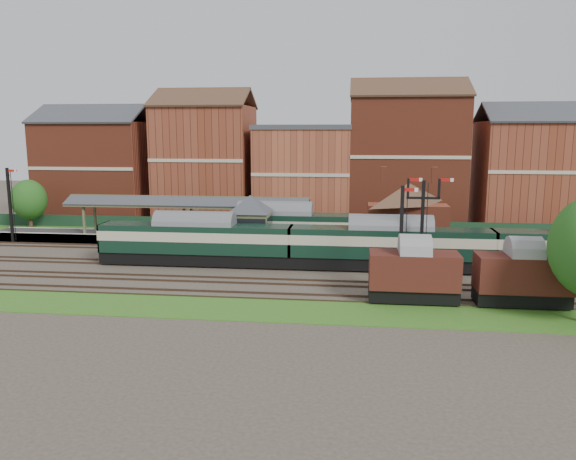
# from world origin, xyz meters

# --- Properties ---
(ground) EXTENTS (160.00, 160.00, 0.00)m
(ground) POSITION_xyz_m (0.00, 0.00, 0.00)
(ground) COLOR #473D33
(ground) RESTS_ON ground
(grass_back) EXTENTS (90.00, 4.50, 0.06)m
(grass_back) POSITION_xyz_m (0.00, 16.00, 0.03)
(grass_back) COLOR #2D6619
(grass_back) RESTS_ON ground
(grass_front) EXTENTS (90.00, 5.00, 0.06)m
(grass_front) POSITION_xyz_m (0.00, -12.00, 0.03)
(grass_front) COLOR #2D6619
(grass_front) RESTS_ON ground
(fence) EXTENTS (90.00, 0.12, 1.50)m
(fence) POSITION_xyz_m (0.00, 18.00, 0.75)
(fence) COLOR #193823
(fence) RESTS_ON ground
(platform) EXTENTS (55.00, 3.40, 1.00)m
(platform) POSITION_xyz_m (-5.00, 9.75, 0.50)
(platform) COLOR #2D2D2D
(platform) RESTS_ON ground
(signal_box) EXTENTS (5.40, 5.40, 6.00)m
(signal_box) POSITION_xyz_m (-3.00, 3.25, 3.19)
(signal_box) COLOR #55694B
(signal_box) RESTS_ON ground
(brick_hut) EXTENTS (3.20, 2.64, 2.94)m
(brick_hut) POSITION_xyz_m (5.00, 3.25, 1.20)
(brick_hut) COLOR brown
(brick_hut) RESTS_ON ground
(station_building) EXTENTS (8.10, 8.10, 5.90)m
(station_building) POSITION_xyz_m (12.00, 9.75, 3.96)
(station_building) COLOR #963E26
(station_building) RESTS_ON platform
(canopy) EXTENTS (26.00, 3.89, 4.08)m
(canopy) POSITION_xyz_m (-11.00, 9.75, 4.58)
(canopy) COLOR brown
(canopy) RESTS_ON platform
(semaphore_bracket) EXTENTS (3.60, 0.25, 8.18)m
(semaphore_bracket) POSITION_xyz_m (12.04, -2.50, 4.63)
(semaphore_bracket) COLOR black
(semaphore_bracket) RESTS_ON ground
(semaphore_platform_end) EXTENTS (1.23, 0.25, 8.00)m
(semaphore_platform_end) POSITION_xyz_m (-29.98, 8.00, 4.16)
(semaphore_platform_end) COLOR black
(semaphore_platform_end) RESTS_ON ground
(semaphore_siding) EXTENTS (1.23, 0.25, 8.00)m
(semaphore_siding) POSITION_xyz_m (10.02, -7.00, 4.16)
(semaphore_siding) COLOR black
(semaphore_siding) RESTS_ON ground
(town_backdrop) EXTENTS (69.00, 10.00, 16.00)m
(town_backdrop) POSITION_xyz_m (-0.18, 25.00, 7.00)
(town_backdrop) COLOR #963E26
(town_backdrop) RESTS_ON ground
(dmu_train) EXTENTS (51.22, 2.70, 3.94)m
(dmu_train) POSITION_xyz_m (9.68, 0.00, 2.31)
(dmu_train) COLOR black
(dmu_train) RESTS_ON ground
(platform_railcar) EXTENTS (17.72, 2.79, 4.08)m
(platform_railcar) POSITION_xyz_m (-1.12, 6.50, 2.39)
(platform_railcar) COLOR black
(platform_railcar) RESTS_ON ground
(goods_van_a) EXTENTS (6.13, 2.66, 3.72)m
(goods_van_a) POSITION_xyz_m (10.78, -9.00, 2.11)
(goods_van_a) COLOR black
(goods_van_a) RESTS_ON ground
(goods_van_b) EXTENTS (6.15, 2.66, 3.73)m
(goods_van_b) POSITION_xyz_m (18.04, -9.00, 2.12)
(goods_van_b) COLOR black
(goods_van_b) RESTS_ON ground
(tree_back) EXTENTS (4.18, 4.18, 6.10)m
(tree_back) POSITION_xyz_m (-32.40, 15.45, 3.69)
(tree_back) COLOR #382619
(tree_back) RESTS_ON ground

